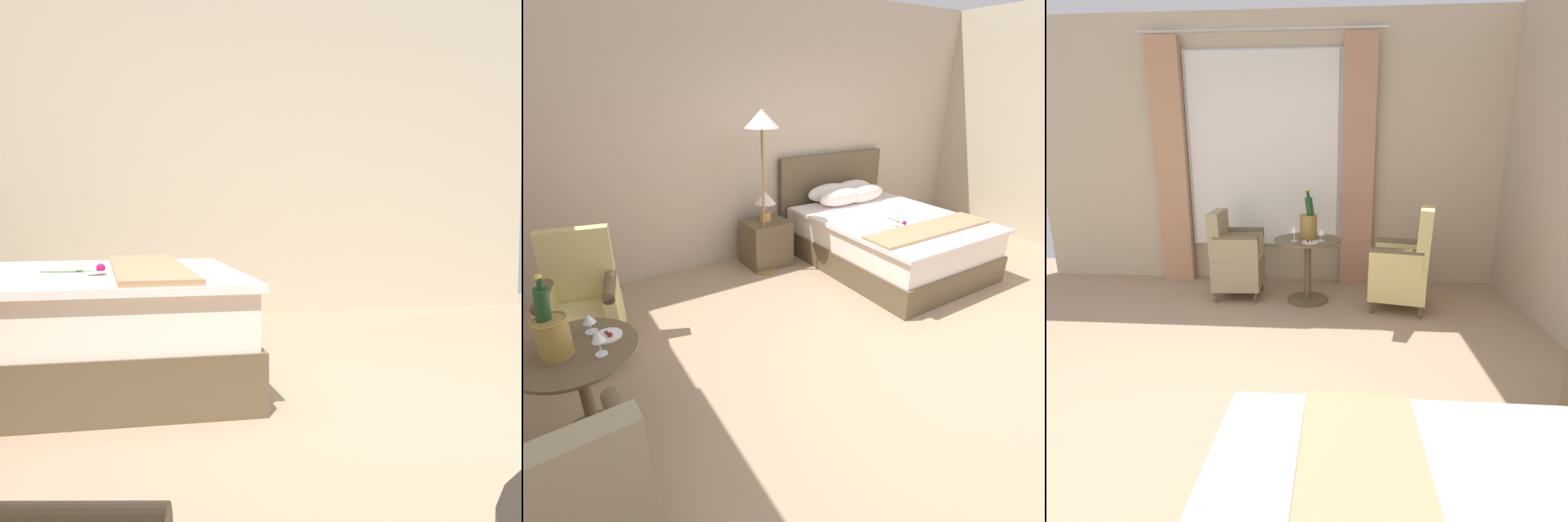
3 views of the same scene
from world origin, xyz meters
TOP-DOWN VIEW (x-y plane):
  - ground_plane at (0.00, 0.00)m, footprint 8.02×8.02m
  - wall_headboard_side at (0.00, 2.76)m, footprint 6.64×0.12m
  - bed at (0.97, 1.63)m, footprint 1.65×2.20m
  - nightstand at (-0.25, 2.32)m, footprint 0.53×0.45m
  - bedside_lamp at (-0.25, 2.32)m, footprint 0.25×0.25m
  - floor_lamp_brass at (-0.37, 2.15)m, footprint 0.36×0.36m
  - side_table_round at (-2.51, 0.56)m, footprint 0.69×0.69m
  - champagne_bucket at (-2.60, 0.56)m, footprint 0.19×0.19m
  - wine_glass_near_bucket at (-2.39, 0.43)m, footprint 0.08×0.08m
  - wine_glass_near_edge at (-2.40, 0.70)m, footprint 0.08×0.08m
  - snack_plate at (-2.32, 0.60)m, footprint 0.17×0.17m
  - armchair_by_window at (-2.37, 1.53)m, footprint 0.67×0.67m
  - armchair_facing_bed at (-2.61, -0.23)m, footprint 0.55×0.54m

SIDE VIEW (x-z plane):
  - ground_plane at x=0.00m, z-range 0.00..0.00m
  - nightstand at x=-0.25m, z-range 0.00..0.55m
  - bed at x=0.97m, z-range -0.24..0.95m
  - side_table_round at x=-2.51m, z-range 0.07..0.74m
  - armchair_facing_bed at x=-2.61m, z-range -0.04..0.89m
  - armchair_by_window at x=-2.37m, z-range -0.08..0.94m
  - snack_plate at x=-2.32m, z-range 0.66..0.70m
  - wine_glass_near_edge at x=-2.40m, z-range 0.69..0.82m
  - wine_glass_near_bucket at x=-2.39m, z-range 0.70..0.86m
  - bedside_lamp at x=-0.25m, z-range 0.62..0.98m
  - champagne_bucket at x=-2.60m, z-range 0.57..1.08m
  - wall_headboard_side at x=0.00m, z-range 0.00..3.00m
  - floor_lamp_brass at x=-0.37m, z-range 0.63..2.45m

